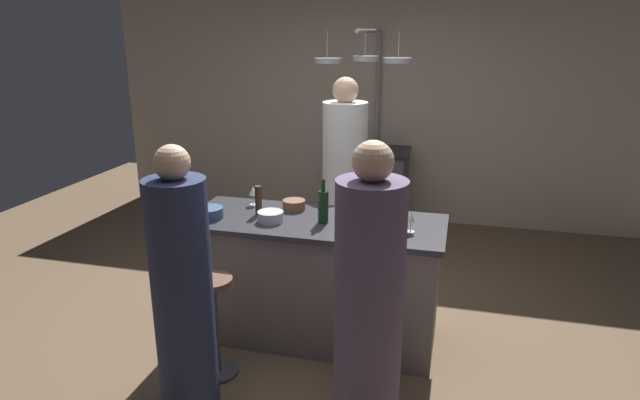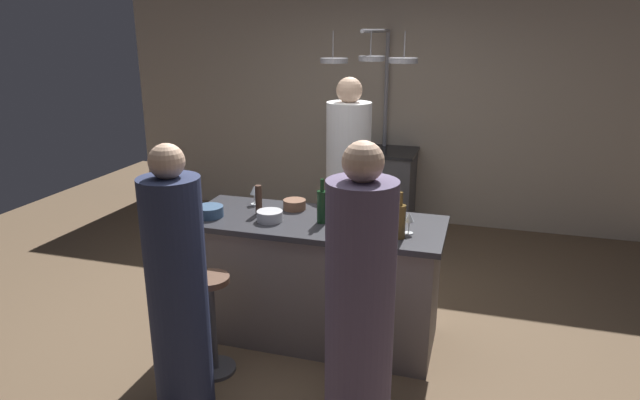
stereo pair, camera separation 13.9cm
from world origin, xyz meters
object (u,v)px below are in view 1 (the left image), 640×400
bar_stool_left (214,322)px  chef (344,189)px  wine_glass_near_left_guest (253,192)px  wine_bottle_amber (402,220)px  wine_bottle_dark (359,211)px  bar_stool_right (371,344)px  guest_left (183,295)px  mixing_bowl_blue (209,213)px  stove_range (371,188)px  mixing_bowl_steel (271,217)px  mixing_bowl_wooden (294,205)px  wine_glass_by_chef (411,217)px  guest_right (368,314)px  pepper_mill (258,200)px  wine_bottle_red (323,206)px

bar_stool_left → chef: bearing=73.5°
bar_stool_left → wine_glass_near_left_guest: (-0.03, 0.83, 0.63)m
wine_bottle_amber → wine_bottle_dark: bearing=161.6°
bar_stool_left → bar_stool_right: bearing=0.0°
wine_bottle_dark → guest_left: bearing=-132.1°
guest_left → mixing_bowl_blue: guest_left is taller
wine_glass_near_left_guest → chef: bearing=57.5°
stove_range → wine_glass_near_left_guest: size_ratio=6.10×
bar_stool_left → mixing_bowl_blue: mixing_bowl_blue is taller
mixing_bowl_steel → mixing_bowl_wooden: 0.30m
chef → wine_glass_by_chef: chef is taller
wine_glass_by_chef → wine_bottle_dark: bearing=179.5°
chef → bar_stool_left: (-0.49, -1.64, -0.46)m
chef → wine_bottle_amber: chef is taller
bar_stool_left → mixing_bowl_wooden: size_ratio=4.10×
mixing_bowl_steel → bar_stool_right: bearing=-32.6°
guest_right → bar_stool_left: bearing=161.0°
chef → mixing_bowl_blue: 1.38m
wine_bottle_amber → wine_glass_near_left_guest: 1.21m
bar_stool_left → guest_right: bearing=-19.0°
chef → wine_bottle_dark: chef is taller
stove_range → bar_stool_left: 3.11m
wine_bottle_amber → wine_bottle_dark: (-0.30, 0.10, 0.00)m
wine_glass_near_left_guest → mixing_bowl_steel: 0.41m
chef → bar_stool_right: (0.53, -1.64, -0.46)m
wine_bottle_dark → mixing_bowl_wooden: wine_bottle_dark is taller
guest_right → pepper_mill: bearing=134.1°
pepper_mill → wine_bottle_red: bearing=-5.9°
bar_stool_left → wine_glass_by_chef: wine_glass_by_chef is taller
wine_bottle_red → wine_bottle_amber: bearing=-14.1°
wine_bottle_amber → mixing_bowl_wooden: bearing=156.6°
wine_bottle_red → mixing_bowl_wooden: bearing=141.6°
stove_range → chef: bearing=-90.4°
wine_bottle_amber → wine_glass_by_chef: wine_bottle_amber is taller
chef → guest_right: size_ratio=1.07×
bar_stool_right → mixing_bowl_wooden: size_ratio=4.10×
stove_range → bar_stool_right: 3.11m
bar_stool_right → wine_bottle_red: size_ratio=2.21×
guest_right → bar_stool_right: bearing=95.5°
guest_right → mixing_bowl_steel: (-0.84, 0.87, 0.16)m
bar_stool_left → wine_bottle_red: wine_bottle_red is taller
mixing_bowl_steel → mixing_bowl_wooden: same height
guest_right → wine_bottle_red: 1.09m
wine_bottle_dark → mixing_bowl_wooden: 0.59m
wine_bottle_red → mixing_bowl_wooden: size_ratio=1.86×
bar_stool_right → pepper_mill: 1.29m
pepper_mill → wine_bottle_amber: (1.04, -0.19, 0.01)m
stove_range → mixing_bowl_blue: 2.74m
bar_stool_left → guest_left: bearing=-90.0°
chef → guest_left: bearing=-103.7°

